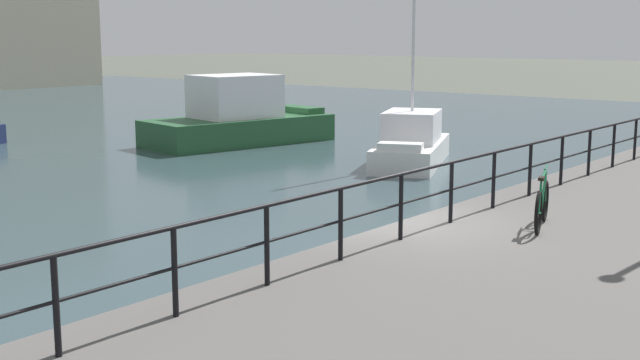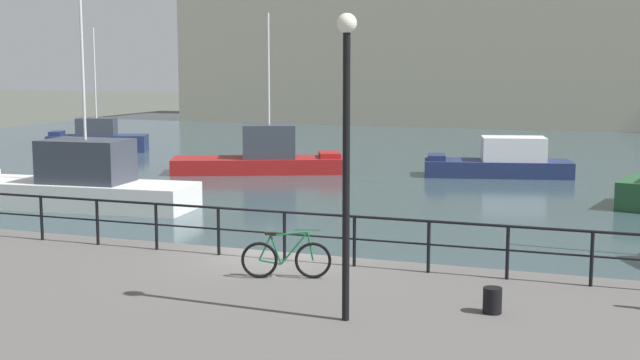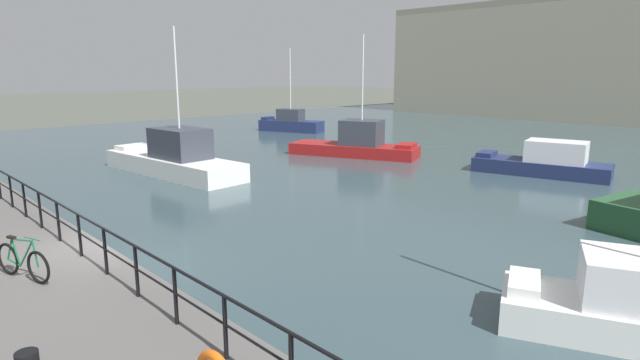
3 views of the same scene
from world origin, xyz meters
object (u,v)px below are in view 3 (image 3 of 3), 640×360
(moored_blue_motorboat, at_px, (545,162))
(moored_red_daysailer, at_px, (174,158))
(moored_cabin_cruiser, at_px, (357,144))
(parked_bicycle, at_px, (23,262))
(moored_harbor_tender, at_px, (291,123))

(moored_blue_motorboat, relative_size, moored_red_daysailer, 0.72)
(moored_blue_motorboat, xyz_separation_m, moored_red_daysailer, (-13.29, -13.66, 0.15))
(moored_blue_motorboat, height_order, moored_red_daysailer, moored_red_daysailer)
(moored_cabin_cruiser, distance_m, parked_bicycle, 23.47)
(moored_harbor_tender, distance_m, moored_red_daysailer, 19.81)
(moored_harbor_tender, height_order, parked_bicycle, moored_harbor_tender)
(moored_harbor_tender, xyz_separation_m, parked_bicycle, (22.87, -26.89, 0.56))
(moored_harbor_tender, relative_size, parked_bicycle, 4.21)
(moored_red_daysailer, bearing_deg, moored_harbor_tender, -63.05)
(moored_blue_motorboat, distance_m, parked_bicycle, 23.77)
(moored_harbor_tender, relative_size, moored_blue_motorboat, 1.04)
(moored_blue_motorboat, relative_size, moored_cabin_cruiser, 0.83)
(moored_blue_motorboat, bearing_deg, moored_red_daysailer, 32.36)
(moored_red_daysailer, bearing_deg, parked_bicycle, 135.70)
(moored_blue_motorboat, distance_m, moored_cabin_cruiser, 11.02)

